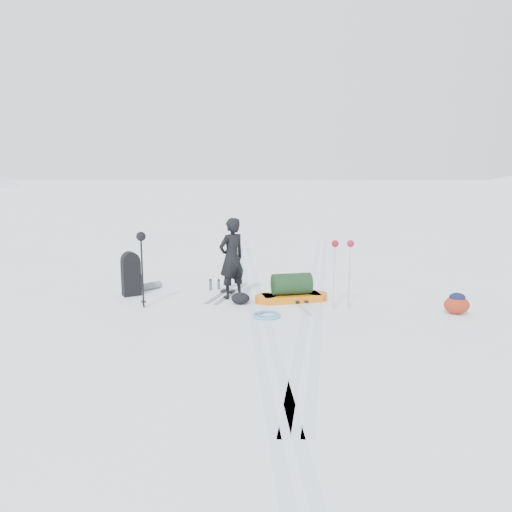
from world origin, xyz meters
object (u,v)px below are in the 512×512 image
at_px(skier, 232,258).
at_px(expedition_rucksack, 133,275).
at_px(pulk_sled, 291,291).
at_px(ski_poles_black, 141,246).

distance_m(skier, expedition_rucksack, 2.17).
distance_m(pulk_sled, ski_poles_black, 3.11).
relative_size(pulk_sled, expedition_rucksack, 1.61).
relative_size(skier, expedition_rucksack, 1.73).
height_order(pulk_sled, ski_poles_black, ski_poles_black).
distance_m(pulk_sled, expedition_rucksack, 3.38).
bearing_deg(ski_poles_black, expedition_rucksack, 128.13).
height_order(skier, ski_poles_black, skier).
xyz_separation_m(expedition_rucksack, ski_poles_black, (0.43, -0.98, 0.78)).
xyz_separation_m(skier, pulk_sled, (1.22, -0.25, -0.62)).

